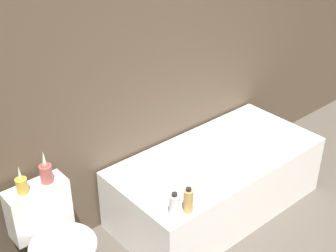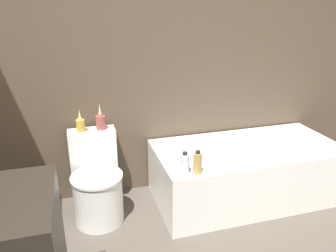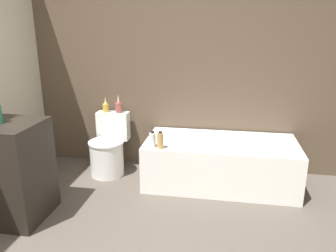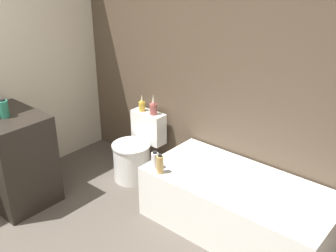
{
  "view_description": "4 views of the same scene",
  "coord_description": "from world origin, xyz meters",
  "px_view_note": "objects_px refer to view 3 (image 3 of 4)",
  "views": [
    {
      "loc": [
        -1.46,
        -0.15,
        2.42
      ],
      "look_at": [
        0.17,
        1.75,
        0.97
      ],
      "focal_mm": 50.0,
      "sensor_mm": 36.0,
      "label": 1
    },
    {
      "loc": [
        -0.7,
        -0.5,
        1.66
      ],
      "look_at": [
        -0.07,
        1.66,
        0.82
      ],
      "focal_mm": 35.0,
      "sensor_mm": 36.0,
      "label": 2
    },
    {
      "loc": [
        0.71,
        -1.57,
        1.68
      ],
      "look_at": [
        0.16,
        1.61,
        0.7
      ],
      "focal_mm": 35.0,
      "sensor_mm": 36.0,
      "label": 3
    },
    {
      "loc": [
        2.08,
        -0.72,
        2.28
      ],
      "look_at": [
        0.1,
        1.59,
        0.9
      ],
      "focal_mm": 42.0,
      "sensor_mm": 36.0,
      "label": 4
    }
  ],
  "objects_px": {
    "toilet": "(109,149)",
    "shampoo_bottle_short": "(160,141)",
    "vase_gold": "(106,107)",
    "shampoo_bottle_tall": "(152,140)",
    "vase_silver": "(119,106)",
    "bathtub": "(220,162)"
  },
  "relations": [
    {
      "from": "shampoo_bottle_short",
      "to": "shampoo_bottle_tall",
      "type": "bearing_deg",
      "value": 160.95
    },
    {
      "from": "vase_gold",
      "to": "shampoo_bottle_tall",
      "type": "height_order",
      "value": "vase_gold"
    },
    {
      "from": "vase_gold",
      "to": "shampoo_bottle_tall",
      "type": "bearing_deg",
      "value": -39.04
    },
    {
      "from": "vase_silver",
      "to": "bathtub",
      "type": "bearing_deg",
      "value": -12.5
    },
    {
      "from": "bathtub",
      "to": "shampoo_bottle_short",
      "type": "height_order",
      "value": "shampoo_bottle_short"
    },
    {
      "from": "bathtub",
      "to": "toilet",
      "type": "bearing_deg",
      "value": 176.77
    },
    {
      "from": "toilet",
      "to": "shampoo_bottle_tall",
      "type": "height_order",
      "value": "toilet"
    },
    {
      "from": "toilet",
      "to": "shampoo_bottle_short",
      "type": "distance_m",
      "value": 0.86
    },
    {
      "from": "vase_gold",
      "to": "vase_silver",
      "type": "bearing_deg",
      "value": 1.51
    },
    {
      "from": "vase_gold",
      "to": "shampoo_bottle_tall",
      "type": "relative_size",
      "value": 1.12
    },
    {
      "from": "vase_silver",
      "to": "shampoo_bottle_tall",
      "type": "distance_m",
      "value": 0.81
    },
    {
      "from": "vase_gold",
      "to": "vase_silver",
      "type": "relative_size",
      "value": 0.85
    },
    {
      "from": "shampoo_bottle_short",
      "to": "bathtub",
      "type": "bearing_deg",
      "value": 28.6
    },
    {
      "from": "toilet",
      "to": "shampoo_bottle_tall",
      "type": "distance_m",
      "value": 0.78
    },
    {
      "from": "vase_silver",
      "to": "shampoo_bottle_short",
      "type": "height_order",
      "value": "vase_silver"
    },
    {
      "from": "vase_gold",
      "to": "shampoo_bottle_short",
      "type": "relative_size",
      "value": 1.04
    },
    {
      "from": "shampoo_bottle_tall",
      "to": "bathtub",
      "type": "bearing_deg",
      "value": 23.38
    },
    {
      "from": "bathtub",
      "to": "vase_gold",
      "type": "xyz_separation_m",
      "value": [
        -1.39,
        0.27,
        0.5
      ]
    },
    {
      "from": "bathtub",
      "to": "shampoo_bottle_tall",
      "type": "distance_m",
      "value": 0.82
    },
    {
      "from": "bathtub",
      "to": "shampoo_bottle_tall",
      "type": "bearing_deg",
      "value": -156.62
    },
    {
      "from": "toilet",
      "to": "shampoo_bottle_tall",
      "type": "bearing_deg",
      "value": -31.09
    },
    {
      "from": "vase_silver",
      "to": "shampoo_bottle_short",
      "type": "distance_m",
      "value": 0.89
    }
  ]
}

